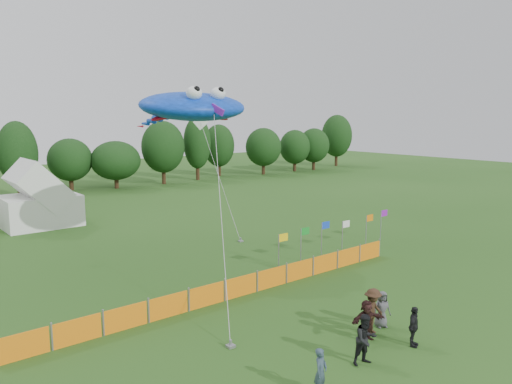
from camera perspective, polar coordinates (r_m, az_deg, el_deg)
ground at (r=20.78m, az=11.01°, el=-16.36°), size 160.00×160.00×0.00m
treeline at (r=59.22m, az=-23.38°, el=3.68°), size 104.57×8.78×8.36m
tent_right at (r=43.06m, az=-23.51°, el=-0.91°), size 5.69×4.56×4.02m
barrier_fence at (r=24.76m, az=-1.75°, el=-10.72°), size 21.90×0.06×1.00m
flag_row at (r=32.54m, az=9.15°, el=-4.43°), size 10.73×0.49×2.10m
spectator_a at (r=16.81m, az=7.40°, el=-19.72°), size 0.66×0.54×1.56m
spectator_b at (r=18.79m, az=12.42°, el=-16.13°), size 1.03×0.89×1.85m
spectator_c at (r=21.18m, az=13.18°, el=-13.13°), size 1.27×0.79×1.90m
spectator_d at (r=20.59m, az=17.57°, el=-14.46°), size 1.00×0.72×1.58m
spectator_e at (r=21.98m, az=14.19°, el=-12.85°), size 0.89×0.75×1.54m
spectator_f at (r=20.62m, az=12.50°, el=-14.13°), size 1.59×0.86×1.63m
stingray_kite at (r=29.93m, az=-7.61°, el=9.62°), size 8.83×19.13×10.41m
small_kite_white at (r=35.52m, az=-4.99°, el=3.95°), size 1.64×3.70×8.80m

